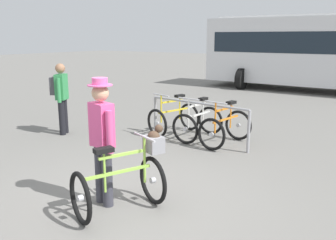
{
  "coord_description": "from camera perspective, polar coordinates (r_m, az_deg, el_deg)",
  "views": [
    {
      "loc": [
        3.11,
        -3.49,
        2.24
      ],
      "look_at": [
        0.06,
        0.93,
        1.0
      ],
      "focal_mm": 38.98,
      "sensor_mm": 36.0,
      "label": 1
    }
  ],
  "objects": [
    {
      "name": "racked_bike_white",
      "position": [
        8.09,
        4.75,
        -0.44
      ],
      "size": [
        0.72,
        1.15,
        0.98
      ],
      "color": "black",
      "rests_on": "ground"
    },
    {
      "name": "pedestrian_with_backpack",
      "position": [
        8.75,
        -16.39,
        3.89
      ],
      "size": [
        0.44,
        0.47,
        1.64
      ],
      "color": "black",
      "rests_on": "ground"
    },
    {
      "name": "racked_bike_orange",
      "position": [
        7.72,
        8.98,
        -1.22
      ],
      "size": [
        0.79,
        1.18,
        0.97
      ],
      "color": "black",
      "rests_on": "ground"
    },
    {
      "name": "person_with_featured_bike",
      "position": [
        4.87,
        -10.29,
        -2.6
      ],
      "size": [
        0.52,
        0.32,
        1.72
      ],
      "color": "#383842",
      "rests_on": "ground"
    },
    {
      "name": "ground_plane",
      "position": [
        5.18,
        -6.54,
        -12.69
      ],
      "size": [
        80.0,
        80.0,
        0.0
      ],
      "primitive_type": "plane",
      "color": "slate"
    },
    {
      "name": "racked_bike_yellow",
      "position": [
        8.5,
        0.91,
        0.26
      ],
      "size": [
        0.91,
        1.25,
        0.98
      ],
      "color": "black",
      "rests_on": "ground"
    },
    {
      "name": "bus_distant",
      "position": [
        16.28,
        24.14,
        10.1
      ],
      "size": [
        10.01,
        3.42,
        3.08
      ],
      "color": "silver",
      "rests_on": "ground"
    },
    {
      "name": "featured_bicycle",
      "position": [
        4.78,
        -6.43,
        -8.6
      ],
      "size": [
        1.02,
        1.26,
        1.09
      ],
      "color": "black",
      "rests_on": "ground"
    },
    {
      "name": "bike_rack_rail",
      "position": [
        7.83,
        4.65,
        1.13
      ],
      "size": [
        2.5,
        0.3,
        0.88
      ],
      "color": "#99999E",
      "rests_on": "ground"
    }
  ]
}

